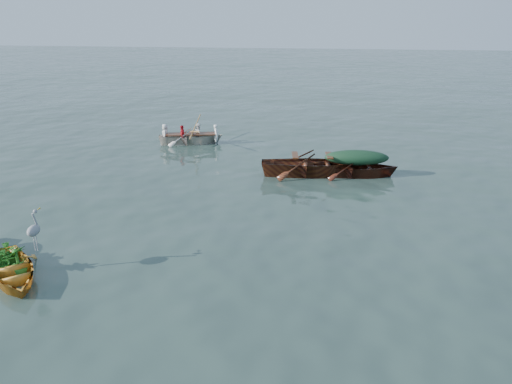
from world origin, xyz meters
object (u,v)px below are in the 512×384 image
Objects in this scene: heron at (35,236)px; open_wooden_boat at (311,175)px; green_tarp_boat at (355,176)px; rowed_boat at (191,144)px; yellow_dinghy at (14,279)px.

open_wooden_boat is at bearing 12.56° from heron.
heron is at bearing 132.84° from green_tarp_boat.
rowed_boat is 4.16× the size of heron.
open_wooden_boat is 1.27× the size of rowed_boat.
rowed_boat is (0.62, 11.91, 0.00)m from yellow_dinghy.
yellow_dinghy is 10.16m from open_wooden_boat.
yellow_dinghy is 0.59× the size of open_wooden_boat.
rowed_boat is (-6.90, 3.57, 0.00)m from green_tarp_boat.
heron reaches higher than green_tarp_boat.
yellow_dinghy is 0.75× the size of rowed_boat.
green_tarp_boat is 10.71m from heron.
green_tarp_boat reaches higher than yellow_dinghy.
yellow_dinghy is 0.72× the size of green_tarp_boat.
heron is at bearing 137.42° from open_wooden_boat.
yellow_dinghy is at bearing 137.02° from open_wooden_boat.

